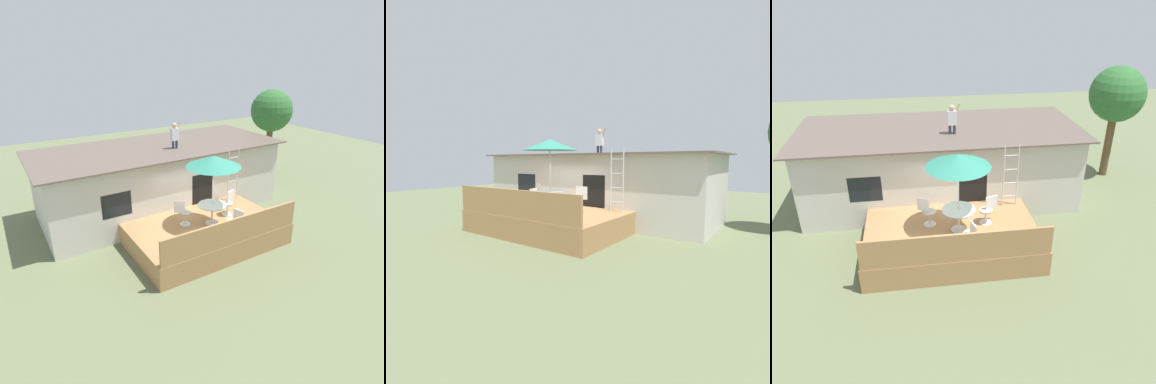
% 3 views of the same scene
% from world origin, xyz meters
% --- Properties ---
extents(ground_plane, '(40.00, 40.00, 0.00)m').
position_xyz_m(ground_plane, '(0.00, 0.00, 0.00)').
color(ground_plane, '#66704C').
extents(house, '(10.50, 4.50, 2.89)m').
position_xyz_m(house, '(-0.00, 3.60, 1.45)').
color(house, beige).
rests_on(house, ground).
extents(deck, '(5.40, 3.41, 0.80)m').
position_xyz_m(deck, '(0.00, 0.00, 0.40)').
color(deck, '#A87A4C').
rests_on(deck, ground).
extents(deck_railing, '(5.30, 0.08, 0.90)m').
position_xyz_m(deck_railing, '(0.00, -1.65, 1.25)').
color(deck_railing, '#A87A4C').
rests_on(deck_railing, deck).
extents(patio_table, '(1.04, 1.04, 0.74)m').
position_xyz_m(patio_table, '(0.21, -0.11, 1.39)').
color(patio_table, silver).
rests_on(patio_table, deck).
extents(patio_umbrella, '(1.90, 1.90, 2.54)m').
position_xyz_m(patio_umbrella, '(0.21, -0.11, 3.15)').
color(patio_umbrella, silver).
rests_on(patio_umbrella, deck).
extents(step_ladder, '(0.52, 0.04, 2.20)m').
position_xyz_m(step_ladder, '(2.15, 1.20, 1.90)').
color(step_ladder, silver).
rests_on(step_ladder, deck).
extents(person_figure, '(0.47, 0.20, 1.11)m').
position_xyz_m(person_figure, '(0.40, 2.90, 3.50)').
color(person_figure, '#33384C').
rests_on(person_figure, house).
extents(patio_chair_left, '(0.59, 0.44, 0.92)m').
position_xyz_m(patio_chair_left, '(-0.72, 0.36, 1.26)').
color(patio_chair_left, silver).
rests_on(patio_chair_left, deck).
extents(patio_chair_right, '(0.61, 0.44, 0.92)m').
position_xyz_m(patio_chair_right, '(1.19, 0.20, 1.26)').
color(patio_chair_right, silver).
rests_on(patio_chair_right, deck).
extents(patio_chair_near, '(0.44, 0.61, 0.92)m').
position_xyz_m(patio_chair_near, '(0.46, -1.12, 1.26)').
color(patio_chair_near, silver).
rests_on(patio_chair_near, deck).
extents(backyard_tree, '(2.27, 2.27, 4.77)m').
position_xyz_m(backyard_tree, '(7.46, 4.67, 3.57)').
color(backyard_tree, brown).
rests_on(backyard_tree, ground).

